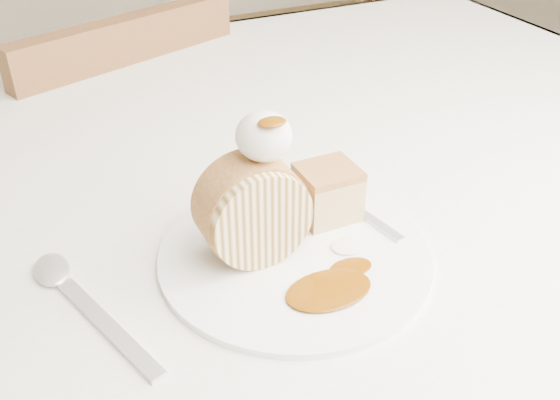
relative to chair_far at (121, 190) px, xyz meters
name	(u,v)px	position (x,y,z in m)	size (l,w,h in m)	color
table	(208,216)	(0.04, -0.42, 0.19)	(1.40, 0.90, 0.75)	white
chair_far	(121,190)	(0.00, 0.00, 0.00)	(0.50, 0.50, 0.82)	brown
plate	(295,255)	(0.05, -0.64, 0.29)	(0.24, 0.24, 0.01)	white
roulade_slice	(253,211)	(0.02, -0.62, 0.34)	(0.09, 0.09, 0.05)	#FFEBB1
cake_chunk	(327,195)	(0.10, -0.60, 0.31)	(0.05, 0.05, 0.05)	#B18243
whipped_cream	(264,136)	(0.03, -0.62, 0.40)	(0.05, 0.05, 0.04)	white
caramel_drizzle	(272,116)	(0.03, -0.63, 0.42)	(0.02, 0.02, 0.01)	#6A3604
caramel_pool	(329,290)	(0.05, -0.70, 0.29)	(0.08, 0.05, 0.00)	#6A3604
fork	(363,214)	(0.14, -0.62, 0.29)	(0.02, 0.14, 0.00)	silver
spoon	(108,327)	(-0.12, -0.66, 0.29)	(0.03, 0.17, 0.00)	silver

